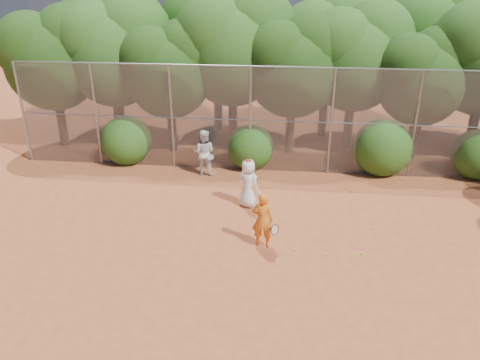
# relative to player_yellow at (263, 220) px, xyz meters

# --- Properties ---
(ground) EXTENTS (80.00, 80.00, 0.00)m
(ground) POSITION_rel_player_yellow_xyz_m (0.15, -0.50, -0.82)
(ground) COLOR #9B4723
(ground) RESTS_ON ground
(fence_back) EXTENTS (20.05, 0.09, 4.03)m
(fence_back) POSITION_rel_player_yellow_xyz_m (0.03, 5.50, 1.23)
(fence_back) COLOR gray
(fence_back) RESTS_ON ground
(tree_0) EXTENTS (4.38, 3.81, 6.00)m
(tree_0) POSITION_rel_player_yellow_xyz_m (-9.29, 7.54, 3.11)
(tree_0) COLOR black
(tree_0) RESTS_ON ground
(tree_1) EXTENTS (4.64, 4.03, 6.35)m
(tree_1) POSITION_rel_player_yellow_xyz_m (-6.79, 8.04, 3.34)
(tree_1) COLOR black
(tree_1) RESTS_ON ground
(tree_2) EXTENTS (3.99, 3.47, 5.47)m
(tree_2) POSITION_rel_player_yellow_xyz_m (-4.30, 7.34, 2.76)
(tree_2) COLOR black
(tree_2) RESTS_ON ground
(tree_3) EXTENTS (4.89, 4.26, 6.70)m
(tree_3) POSITION_rel_player_yellow_xyz_m (-1.78, 8.34, 3.58)
(tree_3) COLOR black
(tree_3) RESTS_ON ground
(tree_4) EXTENTS (4.19, 3.64, 5.73)m
(tree_4) POSITION_rel_player_yellow_xyz_m (0.71, 7.74, 2.94)
(tree_4) COLOR black
(tree_4) RESTS_ON ground
(tree_5) EXTENTS (4.51, 3.92, 6.17)m
(tree_5) POSITION_rel_player_yellow_xyz_m (3.21, 8.54, 3.23)
(tree_5) COLOR black
(tree_5) RESTS_ON ground
(tree_6) EXTENTS (3.86, 3.36, 5.29)m
(tree_6) POSITION_rel_player_yellow_xyz_m (5.70, 7.54, 2.65)
(tree_6) COLOR black
(tree_6) RESTS_ON ground
(tree_9) EXTENTS (4.83, 4.20, 6.62)m
(tree_9) POSITION_rel_player_yellow_xyz_m (-7.79, 10.34, 3.52)
(tree_9) COLOR black
(tree_9) RESTS_ON ground
(tree_10) EXTENTS (5.15, 4.48, 7.06)m
(tree_10) POSITION_rel_player_yellow_xyz_m (-2.78, 10.55, 3.81)
(tree_10) COLOR black
(tree_10) RESTS_ON ground
(tree_11) EXTENTS (4.64, 4.03, 6.35)m
(tree_11) POSITION_rel_player_yellow_xyz_m (2.21, 10.14, 3.34)
(tree_11) COLOR black
(tree_11) RESTS_ON ground
(tree_12) EXTENTS (5.02, 4.37, 6.88)m
(tree_12) POSITION_rel_player_yellow_xyz_m (6.72, 10.75, 3.69)
(tree_12) COLOR black
(tree_12) RESTS_ON ground
(bush_0) EXTENTS (2.00, 2.00, 2.00)m
(bush_0) POSITION_rel_player_yellow_xyz_m (-5.85, 5.80, 0.18)
(bush_0) COLOR #204812
(bush_0) RESTS_ON ground
(bush_1) EXTENTS (1.80, 1.80, 1.80)m
(bush_1) POSITION_rel_player_yellow_xyz_m (-0.85, 5.80, 0.08)
(bush_1) COLOR #204812
(bush_1) RESTS_ON ground
(bush_2) EXTENTS (2.20, 2.20, 2.20)m
(bush_2) POSITION_rel_player_yellow_xyz_m (4.15, 5.80, 0.28)
(bush_2) COLOR #204812
(bush_2) RESTS_ON ground
(bush_3) EXTENTS (1.90, 1.90, 1.90)m
(bush_3) POSITION_rel_player_yellow_xyz_m (7.65, 5.80, 0.13)
(bush_3) COLOR #204812
(bush_3) RESTS_ON ground
(player_yellow) EXTENTS (0.80, 0.56, 1.64)m
(player_yellow) POSITION_rel_player_yellow_xyz_m (0.00, 0.00, 0.00)
(player_yellow) COLOR orange
(player_yellow) RESTS_ON ground
(player_teen) EXTENTS (0.95, 0.87, 1.65)m
(player_teen) POSITION_rel_player_yellow_xyz_m (-0.62, 2.40, 0.00)
(player_teen) COLOR white
(player_teen) RESTS_ON ground
(player_white) EXTENTS (0.92, 0.82, 1.75)m
(player_white) POSITION_rel_player_yellow_xyz_m (-2.53, 4.90, 0.05)
(player_white) COLOR silver
(player_white) RESTS_ON ground
(ball_0) EXTENTS (0.07, 0.07, 0.07)m
(ball_0) POSITION_rel_player_yellow_xyz_m (2.75, -0.15, -0.79)
(ball_0) COLOR #B5E028
(ball_0) RESTS_ON ground
(ball_1) EXTENTS (0.07, 0.07, 0.07)m
(ball_1) POSITION_rel_player_yellow_xyz_m (4.70, 2.06, -0.79)
(ball_1) COLOR #B5E028
(ball_1) RESTS_ON ground
(ball_2) EXTENTS (0.07, 0.07, 0.07)m
(ball_2) POSITION_rel_player_yellow_xyz_m (1.79, -0.33, -0.79)
(ball_2) COLOR #B5E028
(ball_2) RESTS_ON ground
(ball_3) EXTENTS (0.07, 0.07, 0.07)m
(ball_3) POSITION_rel_player_yellow_xyz_m (3.27, 1.27, -0.79)
(ball_3) COLOR #B5E028
(ball_3) RESTS_ON ground
(ball_4) EXTENTS (0.07, 0.07, 0.07)m
(ball_4) POSITION_rel_player_yellow_xyz_m (0.92, -0.18, -0.79)
(ball_4) COLOR #B5E028
(ball_4) RESTS_ON ground
(ball_5) EXTENTS (0.07, 0.07, 0.07)m
(ball_5) POSITION_rel_player_yellow_xyz_m (2.93, 3.83, -0.79)
(ball_5) COLOR #B5E028
(ball_5) RESTS_ON ground
(ball_6) EXTENTS (0.07, 0.07, 0.07)m
(ball_6) POSITION_rel_player_yellow_xyz_m (2.66, -0.24, -0.79)
(ball_6) COLOR #B5E028
(ball_6) RESTS_ON ground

